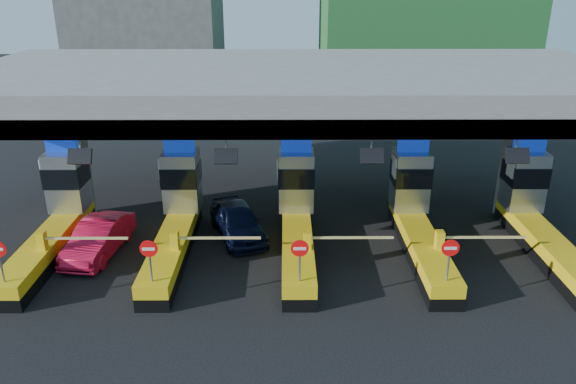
{
  "coord_description": "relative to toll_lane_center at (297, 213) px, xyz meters",
  "views": [
    {
      "loc": [
        -0.48,
        -21.22,
        10.76
      ],
      "look_at": [
        -0.36,
        0.0,
        2.44
      ],
      "focal_mm": 35.0,
      "sensor_mm": 36.0,
      "label": 1
    }
  ],
  "objects": [
    {
      "name": "ground",
      "position": [
        -0.0,
        -0.28,
        -1.4
      ],
      "size": [
        120.0,
        120.0,
        0.0
      ],
      "primitive_type": "plane",
      "color": "black",
      "rests_on": "ground"
    },
    {
      "name": "toll_canopy",
      "position": [
        -0.0,
        2.59,
        4.74
      ],
      "size": [
        28.0,
        12.09,
        7.0
      ],
      "color": "slate",
      "rests_on": "ground"
    },
    {
      "name": "toll_lane_far_left",
      "position": [
        -10.0,
        0.0,
        0.0
      ],
      "size": [
        4.43,
        8.0,
        4.16
      ],
      "color": "black",
      "rests_on": "ground"
    },
    {
      "name": "toll_lane_left",
      "position": [
        -5.0,
        0.0,
        0.0
      ],
      "size": [
        4.43,
        8.0,
        4.16
      ],
      "color": "black",
      "rests_on": "ground"
    },
    {
      "name": "toll_lane_center",
      "position": [
        0.0,
        0.0,
        0.0
      ],
      "size": [
        4.43,
        8.0,
        4.16
      ],
      "color": "black",
      "rests_on": "ground"
    },
    {
      "name": "toll_lane_right",
      "position": [
        5.0,
        0.0,
        0.0
      ],
      "size": [
        4.43,
        8.0,
        4.16
      ],
      "color": "black",
      "rests_on": "ground"
    },
    {
      "name": "toll_lane_far_right",
      "position": [
        10.0,
        0.0,
        0.0
      ],
      "size": [
        4.43,
        8.0,
        4.16
      ],
      "color": "black",
      "rests_on": "ground"
    },
    {
      "name": "van",
      "position": [
        -2.53,
        0.62,
        -0.65
      ],
      "size": [
        3.15,
        4.71,
        1.49
      ],
      "primitive_type": "imported",
      "rotation": [
        0.0,
        0.0,
        0.35
      ],
      "color": "black",
      "rests_on": "ground"
    },
    {
      "name": "red_car",
      "position": [
        -8.08,
        -0.96,
        -0.69
      ],
      "size": [
        2.04,
        4.44,
        1.41
      ],
      "primitive_type": "imported",
      "rotation": [
        0.0,
        0.0,
        -0.13
      ],
      "color": "red",
      "rests_on": "ground"
    }
  ]
}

